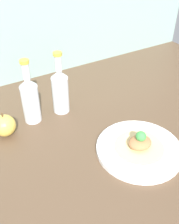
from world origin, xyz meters
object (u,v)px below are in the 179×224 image
object	(u,v)px
plate	(139,149)
plated_food	(140,143)
apple	(5,125)
cider_bottle_right	(60,90)
cider_bottle_left	(30,98)

from	to	relation	value
plate	plated_food	bearing A→B (deg)	180.00
apple	cider_bottle_right	bearing A→B (deg)	7.33
cider_bottle_right	plate	bearing A→B (deg)	-70.54
plate	cider_bottle_right	size ratio (longest dim) A/B	1.14
cider_bottle_left	apple	distance (cm)	13.40
plate	cider_bottle_right	xyz separation A→B (cm)	(-12.30, 34.81, 8.88)
plated_food	apple	size ratio (longest dim) A/B	1.75
plate	cider_bottle_left	world-z (taller)	cider_bottle_left
cider_bottle_right	apple	distance (cm)	24.89
plate	apple	size ratio (longest dim) A/B	3.04
cider_bottle_right	apple	xyz separation A→B (cm)	(-23.97, -3.08, -5.96)
cider_bottle_right	apple	world-z (taller)	cider_bottle_right
plate	apple	bearing A→B (deg)	138.83
plated_food	cider_bottle_right	xyz separation A→B (cm)	(-12.30, 34.81, 6.40)
cider_bottle_left	cider_bottle_right	distance (cm)	12.37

